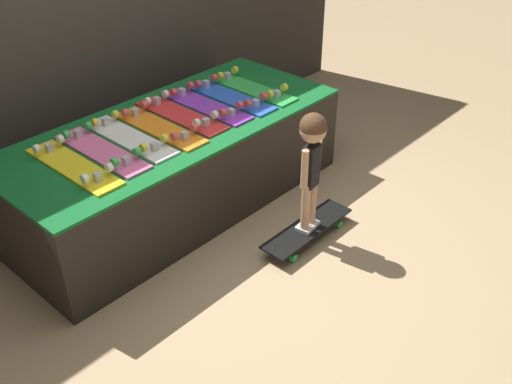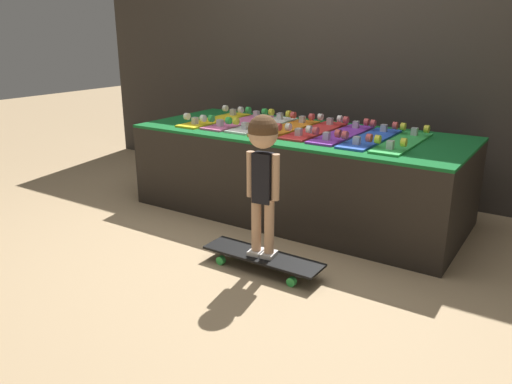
{
  "view_description": "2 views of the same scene",
  "coord_description": "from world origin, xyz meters",
  "px_view_note": "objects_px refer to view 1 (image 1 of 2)",
  "views": [
    {
      "loc": [
        -2.26,
        -2.12,
        2.42
      ],
      "look_at": [
        0.08,
        0.01,
        0.35
      ],
      "focal_mm": 42.0,
      "sensor_mm": 36.0,
      "label": 1
    },
    {
      "loc": [
        1.7,
        -2.48,
        1.33
      ],
      "look_at": [
        0.09,
        -0.03,
        0.38
      ],
      "focal_mm": 35.0,
      "sensor_mm": 36.0,
      "label": 2
    }
  ],
  "objects_px": {
    "skateboard_white_on_rack": "(130,137)",
    "skateboard_purple_on_rack": "(206,105)",
    "skateboard_orange_on_rack": "(159,127)",
    "skateboard_on_floor": "(307,229)",
    "skateboard_green_on_rack": "(251,87)",
    "skateboard_red_on_rack": "(181,114)",
    "skateboard_yellow_on_rack": "(73,165)",
    "skateboard_pink_on_rack": "(102,150)",
    "child": "(312,151)",
    "skateboard_blue_on_rack": "(230,96)"
  },
  "relations": [
    {
      "from": "skateboard_on_floor",
      "to": "child",
      "type": "relative_size",
      "value": 0.9
    },
    {
      "from": "skateboard_white_on_rack",
      "to": "skateboard_purple_on_rack",
      "type": "xyz_separation_m",
      "value": [
        0.65,
        -0.01,
        0.0
      ]
    },
    {
      "from": "skateboard_yellow_on_rack",
      "to": "skateboard_green_on_rack",
      "type": "relative_size",
      "value": 1.0
    },
    {
      "from": "skateboard_white_on_rack",
      "to": "skateboard_pink_on_rack",
      "type": "bearing_deg",
      "value": -177.13
    },
    {
      "from": "skateboard_red_on_rack",
      "to": "skateboard_purple_on_rack",
      "type": "xyz_separation_m",
      "value": [
        0.22,
        -0.02,
        0.0
      ]
    },
    {
      "from": "skateboard_yellow_on_rack",
      "to": "skateboard_white_on_rack",
      "type": "distance_m",
      "value": 0.44
    },
    {
      "from": "skateboard_pink_on_rack",
      "to": "child",
      "type": "relative_size",
      "value": 0.92
    },
    {
      "from": "skateboard_yellow_on_rack",
      "to": "skateboard_purple_on_rack",
      "type": "xyz_separation_m",
      "value": [
        1.09,
        0.03,
        0.0
      ]
    },
    {
      "from": "skateboard_yellow_on_rack",
      "to": "skateboard_blue_on_rack",
      "type": "relative_size",
      "value": 1.0
    },
    {
      "from": "skateboard_orange_on_rack",
      "to": "skateboard_on_floor",
      "type": "bearing_deg",
      "value": -67.18
    },
    {
      "from": "skateboard_orange_on_rack",
      "to": "child",
      "type": "bearing_deg",
      "value": -67.18
    },
    {
      "from": "skateboard_red_on_rack",
      "to": "skateboard_purple_on_rack",
      "type": "height_order",
      "value": "same"
    },
    {
      "from": "skateboard_white_on_rack",
      "to": "skateboard_yellow_on_rack",
      "type": "bearing_deg",
      "value": -175.0
    },
    {
      "from": "skateboard_red_on_rack",
      "to": "child",
      "type": "distance_m",
      "value": 1.0
    },
    {
      "from": "skateboard_red_on_rack",
      "to": "skateboard_on_floor",
      "type": "relative_size",
      "value": 1.02
    },
    {
      "from": "skateboard_white_on_rack",
      "to": "skateboard_red_on_rack",
      "type": "bearing_deg",
      "value": 1.08
    },
    {
      "from": "skateboard_purple_on_rack",
      "to": "skateboard_orange_on_rack",
      "type": "bearing_deg",
      "value": -177.72
    },
    {
      "from": "skateboard_red_on_rack",
      "to": "skateboard_purple_on_rack",
      "type": "relative_size",
      "value": 1.0
    },
    {
      "from": "skateboard_pink_on_rack",
      "to": "skateboard_red_on_rack",
      "type": "relative_size",
      "value": 1.0
    },
    {
      "from": "skateboard_pink_on_rack",
      "to": "skateboard_red_on_rack",
      "type": "height_order",
      "value": "same"
    },
    {
      "from": "skateboard_orange_on_rack",
      "to": "skateboard_green_on_rack",
      "type": "xyz_separation_m",
      "value": [
        0.87,
        -0.01,
        0.0
      ]
    },
    {
      "from": "skateboard_yellow_on_rack",
      "to": "skateboard_white_on_rack",
      "type": "height_order",
      "value": "same"
    },
    {
      "from": "skateboard_purple_on_rack",
      "to": "skateboard_on_floor",
      "type": "bearing_deg",
      "value": -92.3
    },
    {
      "from": "skateboard_pink_on_rack",
      "to": "child",
      "type": "height_order",
      "value": "child"
    },
    {
      "from": "skateboard_on_floor",
      "to": "skateboard_white_on_rack",
      "type": "bearing_deg",
      "value": 122.34
    },
    {
      "from": "skateboard_purple_on_rack",
      "to": "skateboard_on_floor",
      "type": "height_order",
      "value": "skateboard_purple_on_rack"
    },
    {
      "from": "skateboard_blue_on_rack",
      "to": "skateboard_green_on_rack",
      "type": "distance_m",
      "value": 0.22
    },
    {
      "from": "skateboard_green_on_rack",
      "to": "skateboard_purple_on_rack",
      "type": "bearing_deg",
      "value": 176.18
    },
    {
      "from": "skateboard_pink_on_rack",
      "to": "skateboard_purple_on_rack",
      "type": "distance_m",
      "value": 0.87
    },
    {
      "from": "child",
      "to": "skateboard_white_on_rack",
      "type": "bearing_deg",
      "value": 114.8
    },
    {
      "from": "skateboard_purple_on_rack",
      "to": "child",
      "type": "height_order",
      "value": "child"
    },
    {
      "from": "skateboard_orange_on_rack",
      "to": "skateboard_blue_on_rack",
      "type": "distance_m",
      "value": 0.65
    },
    {
      "from": "skateboard_white_on_rack",
      "to": "skateboard_purple_on_rack",
      "type": "height_order",
      "value": "same"
    },
    {
      "from": "skateboard_orange_on_rack",
      "to": "child",
      "type": "height_order",
      "value": "child"
    },
    {
      "from": "skateboard_red_on_rack",
      "to": "skateboard_white_on_rack",
      "type": "bearing_deg",
      "value": -178.92
    },
    {
      "from": "skateboard_green_on_rack",
      "to": "child",
      "type": "height_order",
      "value": "child"
    },
    {
      "from": "skateboard_purple_on_rack",
      "to": "child",
      "type": "bearing_deg",
      "value": -92.3
    },
    {
      "from": "child",
      "to": "skateboard_purple_on_rack",
      "type": "bearing_deg",
      "value": 80.16
    },
    {
      "from": "skateboard_purple_on_rack",
      "to": "skateboard_on_floor",
      "type": "distance_m",
      "value": 1.12
    },
    {
      "from": "skateboard_purple_on_rack",
      "to": "skateboard_green_on_rack",
      "type": "height_order",
      "value": "same"
    },
    {
      "from": "skateboard_green_on_rack",
      "to": "skateboard_on_floor",
      "type": "bearing_deg",
      "value": -116.97
    },
    {
      "from": "skateboard_pink_on_rack",
      "to": "skateboard_on_floor",
      "type": "bearing_deg",
      "value": -49.07
    },
    {
      "from": "skateboard_green_on_rack",
      "to": "skateboard_on_floor",
      "type": "xyz_separation_m",
      "value": [
        -0.47,
        -0.93,
        -0.57
      ]
    },
    {
      "from": "skateboard_pink_on_rack",
      "to": "child",
      "type": "xyz_separation_m",
      "value": [
        0.83,
        -0.96,
        0.01
      ]
    },
    {
      "from": "skateboard_pink_on_rack",
      "to": "child",
      "type": "bearing_deg",
      "value": -49.07
    },
    {
      "from": "skateboard_on_floor",
      "to": "skateboard_purple_on_rack",
      "type": "bearing_deg",
      "value": 87.7
    },
    {
      "from": "skateboard_orange_on_rack",
      "to": "skateboard_pink_on_rack",
      "type": "bearing_deg",
      "value": 177.83
    },
    {
      "from": "skateboard_pink_on_rack",
      "to": "skateboard_on_floor",
      "type": "xyz_separation_m",
      "value": [
        0.83,
        -0.96,
        -0.57
      ]
    },
    {
      "from": "skateboard_orange_on_rack",
      "to": "skateboard_green_on_rack",
      "type": "height_order",
      "value": "same"
    },
    {
      "from": "skateboard_yellow_on_rack",
      "to": "skateboard_orange_on_rack",
      "type": "height_order",
      "value": "same"
    }
  ]
}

